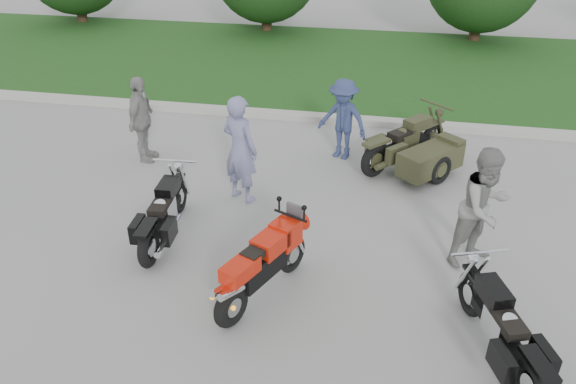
% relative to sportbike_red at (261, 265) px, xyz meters
% --- Properties ---
extents(ground, '(80.00, 80.00, 0.00)m').
position_rel_sportbike_red_xyz_m(ground, '(-0.04, 0.22, -0.53)').
color(ground, '#9C9C97').
rests_on(ground, ground).
extents(curb, '(60.00, 0.30, 0.15)m').
position_rel_sportbike_red_xyz_m(curb, '(-0.04, 6.22, -0.46)').
color(curb, '#ACA9A2').
rests_on(curb, ground).
extents(grass_strip, '(60.00, 8.00, 0.14)m').
position_rel_sportbike_red_xyz_m(grass_strip, '(-0.04, 10.37, -0.46)').
color(grass_strip, '#25521C').
rests_on(grass_strip, ground).
extents(sportbike_red, '(0.92, 1.80, 0.91)m').
position_rel_sportbike_red_xyz_m(sportbike_red, '(0.00, 0.00, 0.00)').
color(sportbike_red, black).
rests_on(sportbike_red, ground).
extents(cruiser_left, '(0.42, 2.10, 0.81)m').
position_rel_sportbike_red_xyz_m(cruiser_left, '(-1.79, 1.05, -0.12)').
color(cruiser_left, black).
rests_on(cruiser_left, ground).
extents(cruiser_right, '(0.87, 2.04, 0.81)m').
position_rel_sportbike_red_xyz_m(cruiser_right, '(2.96, -0.58, -0.12)').
color(cruiser_right, black).
rests_on(cruiser_right, ground).
extents(cruiser_sidecar, '(1.91, 2.09, 0.88)m').
position_rel_sportbike_red_xyz_m(cruiser_sidecar, '(2.05, 4.02, -0.12)').
color(cruiser_sidecar, black).
rests_on(cruiser_sidecar, ground).
extents(person_stripe, '(0.82, 0.71, 1.88)m').
position_rel_sportbike_red_xyz_m(person_stripe, '(-0.94, 2.49, 0.41)').
color(person_stripe, gray).
rests_on(person_stripe, ground).
extents(person_grey, '(1.10, 1.08, 1.79)m').
position_rel_sportbike_red_xyz_m(person_grey, '(2.87, 1.40, 0.36)').
color(person_grey, gray).
rests_on(person_grey, ground).
extents(person_denim, '(1.19, 0.96, 1.61)m').
position_rel_sportbike_red_xyz_m(person_denim, '(0.58, 4.45, 0.27)').
color(person_denim, navy).
rests_on(person_denim, ground).
extents(person_back, '(0.45, 1.00, 1.68)m').
position_rel_sportbike_red_xyz_m(person_back, '(-3.20, 3.61, 0.31)').
color(person_back, gray).
rests_on(person_back, ground).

